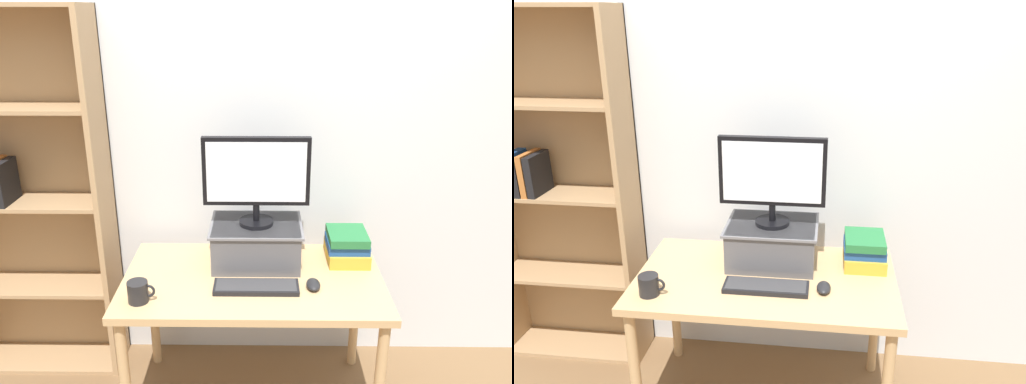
# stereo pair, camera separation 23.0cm
# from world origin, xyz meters

# --- Properties ---
(back_wall) EXTENTS (7.00, 0.08, 2.60)m
(back_wall) POSITION_xyz_m (0.00, 0.49, 1.30)
(back_wall) COLOR silver
(back_wall) RESTS_ON ground_plane
(desk) EXTENTS (1.23, 0.71, 0.74)m
(desk) POSITION_xyz_m (0.00, 0.00, 0.65)
(desk) COLOR tan
(desk) RESTS_ON ground_plane
(bookshelf_unit) EXTENTS (0.84, 0.28, 1.97)m
(bookshelf_unit) POSITION_xyz_m (-1.21, 0.34, 1.00)
(bookshelf_unit) COLOR tan
(bookshelf_unit) RESTS_ON ground_plane
(riser_box) EXTENTS (0.45, 0.34, 0.21)m
(riser_box) POSITION_xyz_m (0.01, 0.16, 0.85)
(riser_box) COLOR #515156
(riser_box) RESTS_ON desk
(computer_monitor) EXTENTS (0.51, 0.17, 0.44)m
(computer_monitor) POSITION_xyz_m (0.01, 0.16, 1.20)
(computer_monitor) COLOR black
(computer_monitor) RESTS_ON riser_box
(keyboard) EXTENTS (0.39, 0.13, 0.02)m
(keyboard) POSITION_xyz_m (0.02, -0.11, 0.75)
(keyboard) COLOR black
(keyboard) RESTS_ON desk
(computer_mouse) EXTENTS (0.06, 0.10, 0.04)m
(computer_mouse) POSITION_xyz_m (0.28, -0.10, 0.76)
(computer_mouse) COLOR black
(computer_mouse) RESTS_ON desk
(book_stack) EXTENTS (0.21, 0.26, 0.16)m
(book_stack) POSITION_xyz_m (0.47, 0.19, 0.81)
(book_stack) COLOR gold
(book_stack) RESTS_ON desk
(coffee_mug) EXTENTS (0.12, 0.09, 0.10)m
(coffee_mug) POSITION_xyz_m (-0.49, -0.22, 0.79)
(coffee_mug) COLOR black
(coffee_mug) RESTS_ON desk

